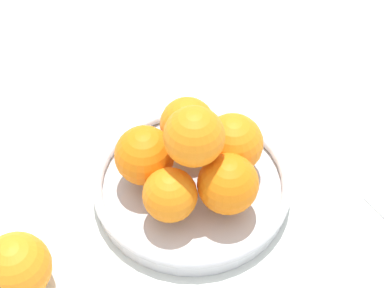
{
  "coord_description": "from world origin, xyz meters",
  "views": [
    {
      "loc": [
        -0.33,
        0.37,
        0.66
      ],
      "look_at": [
        0.0,
        0.0,
        0.1
      ],
      "focal_mm": 60.0,
      "sensor_mm": 36.0,
      "label": 1
    }
  ],
  "objects": [
    {
      "name": "orange_pile",
      "position": [
        -0.0,
        -0.0,
        0.08
      ],
      "size": [
        0.18,
        0.18,
        0.13
      ],
      "color": "orange",
      "rests_on": "fruit_bowl"
    },
    {
      "name": "ground_plane",
      "position": [
        0.0,
        0.0,
        0.0
      ],
      "size": [
        4.0,
        4.0,
        0.0
      ],
      "primitive_type": "plane",
      "color": "silver"
    },
    {
      "name": "stray_orange",
      "position": [
        0.06,
        0.23,
        0.04
      ],
      "size": [
        0.08,
        0.08,
        0.08
      ],
      "primitive_type": "sphere",
      "color": "orange",
      "rests_on": "ground_plane"
    },
    {
      "name": "fruit_bowl",
      "position": [
        0.0,
        0.0,
        0.02
      ],
      "size": [
        0.25,
        0.25,
        0.03
      ],
      "color": "silver",
      "rests_on": "ground_plane"
    }
  ]
}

